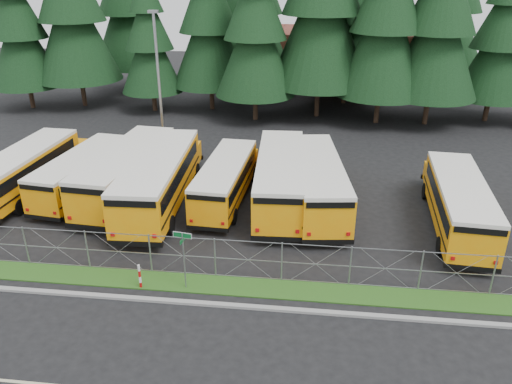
# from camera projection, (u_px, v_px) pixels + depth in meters

# --- Properties ---
(ground) EXTENTS (120.00, 120.00, 0.00)m
(ground) POSITION_uv_depth(u_px,v_px,m) (241.00, 266.00, 23.61)
(ground) COLOR black
(ground) RESTS_ON ground
(curb) EXTENTS (50.00, 0.25, 0.12)m
(curb) POSITION_uv_depth(u_px,v_px,m) (230.00, 305.00, 20.79)
(curb) COLOR gray
(curb) RESTS_ON ground
(grass_verge) EXTENTS (50.00, 1.40, 0.06)m
(grass_verge) POSITION_uv_depth(u_px,v_px,m) (235.00, 286.00, 22.07)
(grass_verge) COLOR #244A15
(grass_verge) RESTS_ON ground
(chainlink_fence) EXTENTS (44.00, 0.10, 2.00)m
(chainlink_fence) POSITION_uv_depth(u_px,v_px,m) (237.00, 259.00, 22.29)
(chainlink_fence) COLOR gray
(chainlink_fence) RESTS_ON ground
(brick_building) EXTENTS (22.00, 10.00, 6.00)m
(brick_building) POSITION_uv_depth(u_px,v_px,m) (341.00, 57.00, 57.74)
(brick_building) COLOR brown
(brick_building) RESTS_ON ground
(bus_0) EXTENTS (3.08, 10.76, 2.79)m
(bus_0) POSITION_uv_depth(u_px,v_px,m) (29.00, 170.00, 30.68)
(bus_0) COLOR orange
(bus_0) RESTS_ON ground
(bus_1) EXTENTS (3.49, 9.99, 2.56)m
(bus_1) POSITION_uv_depth(u_px,v_px,m) (85.00, 173.00, 30.60)
(bus_1) COLOR orange
(bus_1) RESTS_ON ground
(bus_2) EXTENTS (3.66, 11.66, 3.01)m
(bus_2) POSITION_uv_depth(u_px,v_px,m) (130.00, 172.00, 30.12)
(bus_2) COLOR orange
(bus_2) RESTS_ON ground
(bus_3) EXTENTS (3.33, 12.13, 3.15)m
(bus_3) POSITION_uv_depth(u_px,v_px,m) (161.00, 180.00, 28.87)
(bus_3) COLOR orange
(bus_3) RESTS_ON ground
(bus_4) EXTENTS (2.88, 9.91, 2.57)m
(bus_4) POSITION_uv_depth(u_px,v_px,m) (227.00, 180.00, 29.55)
(bus_4) COLOR orange
(bus_4) RESTS_ON ground
(bus_5) EXTENTS (3.25, 11.66, 3.03)m
(bus_5) POSITION_uv_depth(u_px,v_px,m) (280.00, 179.00, 29.16)
(bus_5) COLOR orange
(bus_5) RESTS_ON ground
(bus_6) EXTENTS (4.01, 11.46, 2.94)m
(bus_6) POSITION_uv_depth(u_px,v_px,m) (317.00, 183.00, 28.81)
(bus_6) COLOR orange
(bus_6) RESTS_ON ground
(bus_east) EXTENTS (3.30, 10.80, 2.79)m
(bus_east) POSITION_uv_depth(u_px,v_px,m) (457.00, 204.00, 26.45)
(bus_east) COLOR orange
(bus_east) RESTS_ON ground
(street_sign) EXTENTS (0.83, 0.55, 2.81)m
(street_sign) POSITION_uv_depth(u_px,v_px,m) (183.00, 248.00, 21.14)
(street_sign) COLOR gray
(street_sign) RESTS_ON ground
(striped_bollard) EXTENTS (0.11, 0.11, 1.20)m
(striped_bollard) POSITION_uv_depth(u_px,v_px,m) (140.00, 277.00, 21.75)
(striped_bollard) COLOR #B20C0C
(striped_bollard) RESTS_ON ground
(light_standard) EXTENTS (0.70, 0.35, 10.14)m
(light_standard) POSITION_uv_depth(u_px,v_px,m) (159.00, 80.00, 35.04)
(light_standard) COLOR gray
(light_standard) RESTS_ON ground
(conifer_0) EXTENTS (6.57, 6.57, 14.53)m
(conifer_0) POSITION_uv_depth(u_px,v_px,m) (19.00, 30.00, 45.97)
(conifer_0) COLOR black
(conifer_0) RESTS_ON ground
(conifer_1) EXTENTS (8.01, 8.01, 17.72)m
(conifer_1) POSITION_uv_depth(u_px,v_px,m) (71.00, 11.00, 46.00)
(conifer_1) COLOR black
(conifer_1) RESTS_ON ground
(conifer_2) EXTENTS (5.75, 5.75, 12.72)m
(conifer_2) POSITION_uv_depth(u_px,v_px,m) (149.00, 42.00, 45.43)
(conifer_2) COLOR black
(conifer_2) RESTS_ON ground
(conifer_3) EXTENTS (7.20, 7.20, 15.92)m
(conifer_3) POSITION_uv_depth(u_px,v_px,m) (209.00, 23.00, 45.25)
(conifer_3) COLOR black
(conifer_3) RESTS_ON ground
(conifer_4) EXTENTS (7.06, 7.06, 15.61)m
(conifer_4) POSITION_uv_depth(u_px,v_px,m) (255.00, 30.00, 42.09)
(conifer_4) COLOR black
(conifer_4) RESTS_ON ground
(conifer_5) EXTENTS (8.97, 8.97, 19.83)m
(conifer_5) POSITION_uv_depth(u_px,v_px,m) (322.00, 2.00, 42.24)
(conifer_5) COLOR black
(conifer_5) RESTS_ON ground
(conifer_6) EXTENTS (7.77, 7.77, 17.19)m
(conifer_6) POSITION_uv_depth(u_px,v_px,m) (386.00, 21.00, 40.89)
(conifer_6) COLOR black
(conifer_6) RESTS_ON ground
(conifer_7) EXTENTS (7.72, 7.72, 17.06)m
(conifer_7) POSITION_uv_depth(u_px,v_px,m) (439.00, 23.00, 40.54)
(conifer_7) COLOR black
(conifer_7) RESTS_ON ground
(conifer_8) EXTENTS (6.34, 6.34, 14.03)m
(conifer_8) POSITION_uv_depth(u_px,v_px,m) (500.00, 40.00, 42.09)
(conifer_8) COLOR black
(conifer_8) RESTS_ON ground
(conifer_10) EXTENTS (7.98, 7.98, 17.66)m
(conifer_10) POSITION_uv_depth(u_px,v_px,m) (127.00, 6.00, 52.16)
(conifer_10) COLOR black
(conifer_10) RESTS_ON ground
(conifer_11) EXTENTS (8.32, 8.32, 18.41)m
(conifer_11) POSITION_uv_depth(u_px,v_px,m) (251.00, 4.00, 49.58)
(conifer_11) COLOR black
(conifer_11) RESTS_ON ground
(conifer_12) EXTENTS (7.86, 7.86, 17.39)m
(conifer_12) POSITION_uv_depth(u_px,v_px,m) (350.00, 12.00, 47.04)
(conifer_12) COLOR black
(conifer_12) RESTS_ON ground
(conifer_13) EXTENTS (8.52, 8.52, 18.85)m
(conifer_13) POSITION_uv_depth(u_px,v_px,m) (449.00, 2.00, 49.19)
(conifer_13) COLOR black
(conifer_13) RESTS_ON ground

